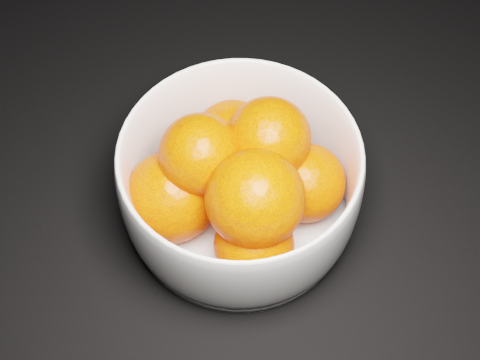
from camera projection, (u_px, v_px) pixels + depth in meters
The scene contains 3 objects.
ground at pixel (93, 291), 0.62m from camera, with size 3.00×3.00×0.00m, color black.
bowl at pixel (240, 183), 0.62m from camera, with size 0.22×0.22×0.11m.
orange_pile at pixel (237, 180), 0.61m from camera, with size 0.18×0.17×0.13m.
Camera 1 is at (0.25, -0.13, 0.58)m, focal length 50.00 mm.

